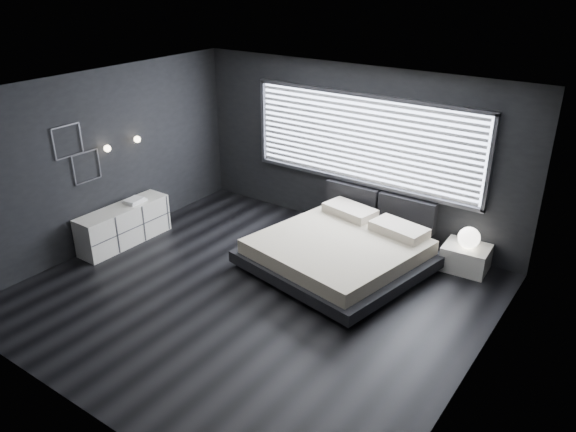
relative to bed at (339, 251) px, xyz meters
The scene contains 12 objects.
room 1.86m from the bed, 113.28° to the right, with size 6.04×6.00×2.80m.
window 1.92m from the bed, 106.22° to the left, with size 4.14×0.09×1.52m.
headboard 1.31m from the bed, 90.38° to the left, with size 1.96×0.16×0.52m.
sconce_near 3.94m from the bed, 159.25° to the right, with size 0.18×0.11×0.11m.
sconce_far 3.78m from the bed, 168.36° to the right, with size 0.18×0.11×0.11m.
wall_art_upper 4.34m from the bed, 151.74° to the right, with size 0.01×0.48×0.48m.
wall_art_lower 4.08m from the bed, 154.95° to the right, with size 0.01×0.48×0.48m.
bed is the anchor object (origin of this frame).
nightstand 1.91m from the bed, 33.79° to the left, with size 0.66×0.55×0.38m, color silver.
orb_lamp 1.91m from the bed, 32.67° to the left, with size 0.32×0.32×0.32m, color white.
dresser 3.56m from the bed, 158.41° to the right, with size 0.47×1.61×0.64m.
book_stack 3.48m from the bed, 162.14° to the right, with size 0.27×0.35×0.07m.
Camera 1 is at (4.24, -5.19, 4.27)m, focal length 35.00 mm.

